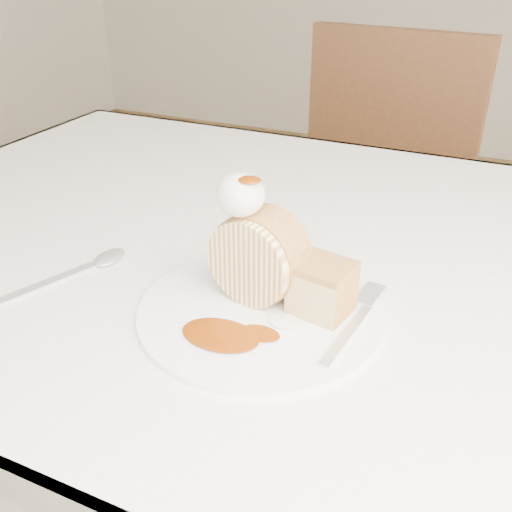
% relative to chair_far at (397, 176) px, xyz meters
% --- Properties ---
extents(table, '(1.40, 0.90, 0.75)m').
position_rel_chair_far_xyz_m(table, '(0.04, -0.89, 0.13)').
color(table, silver).
rests_on(table, ground).
extents(chair_far, '(0.49, 0.49, 0.93)m').
position_rel_chair_far_xyz_m(chair_far, '(0.00, 0.00, 0.00)').
color(chair_far, brown).
rests_on(chair_far, ground).
extents(plate, '(0.31, 0.31, 0.01)m').
position_rel_chair_far_xyz_m(plate, '(0.05, -1.06, 0.22)').
color(plate, white).
rests_on(plate, table).
extents(roulade_slice, '(0.11, 0.07, 0.10)m').
position_rel_chair_far_xyz_m(roulade_slice, '(0.04, -1.04, 0.28)').
color(roulade_slice, beige).
rests_on(roulade_slice, plate).
extents(cake_chunk, '(0.07, 0.06, 0.05)m').
position_rel_chair_far_xyz_m(cake_chunk, '(0.11, -1.04, 0.25)').
color(cake_chunk, '#BE7747').
rests_on(cake_chunk, plate).
extents(whipped_cream, '(0.05, 0.05, 0.05)m').
position_rel_chair_far_xyz_m(whipped_cream, '(0.02, -1.04, 0.35)').
color(whipped_cream, white).
rests_on(whipped_cream, roulade_slice).
extents(caramel_drizzle, '(0.03, 0.02, 0.01)m').
position_rel_chair_far_xyz_m(caramel_drizzle, '(0.03, -1.05, 0.37)').
color(caramel_drizzle, '#6F2B04').
rests_on(caramel_drizzle, whipped_cream).
extents(caramel_pool, '(0.09, 0.07, 0.00)m').
position_rel_chair_far_xyz_m(caramel_pool, '(0.03, -1.12, 0.23)').
color(caramel_pool, '#6F2B04').
rests_on(caramel_pool, plate).
extents(fork, '(0.04, 0.16, 0.00)m').
position_rel_chair_far_xyz_m(fork, '(0.15, -1.07, 0.23)').
color(fork, silver).
rests_on(fork, plate).
extents(spoon, '(0.09, 0.18, 0.00)m').
position_rel_chair_far_xyz_m(spoon, '(-0.21, -1.12, 0.22)').
color(spoon, silver).
rests_on(spoon, table).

